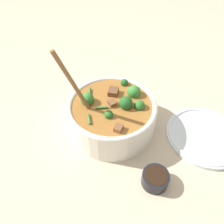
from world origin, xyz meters
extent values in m
plane|color=#C6B293|center=(0.00, 0.00, 0.00)|extent=(4.00, 4.00, 0.00)
cylinder|color=white|center=(0.00, 0.00, 0.05)|extent=(0.28, 0.28, 0.10)
torus|color=white|center=(0.00, 0.00, 0.10)|extent=(0.28, 0.28, 0.02)
cylinder|color=#9E662D|center=(0.00, 0.00, 0.07)|extent=(0.26, 0.26, 0.07)
sphere|color=#2D6B28|center=(0.05, 0.07, 0.11)|extent=(0.03, 0.03, 0.03)
cylinder|color=#6B9956|center=(0.05, 0.07, 0.09)|extent=(0.01, 0.01, 0.01)
sphere|color=#387F33|center=(-0.05, -0.06, 0.12)|extent=(0.04, 0.04, 0.04)
cylinder|color=#6B9956|center=(-0.05, -0.06, 0.09)|extent=(0.01, 0.01, 0.02)
sphere|color=#387F33|center=(-0.01, 0.08, 0.11)|extent=(0.04, 0.04, 0.04)
cylinder|color=#6B9956|center=(-0.01, 0.08, 0.08)|extent=(0.02, 0.02, 0.02)
sphere|color=#2D6B28|center=(0.04, -0.03, 0.11)|extent=(0.03, 0.03, 0.03)
cylinder|color=#6B9956|center=(0.04, -0.03, 0.09)|extent=(0.01, 0.01, 0.01)
sphere|color=#235B23|center=(0.03, 0.03, 0.12)|extent=(0.04, 0.04, 0.04)
cylinder|color=#6B9956|center=(0.03, 0.03, 0.09)|extent=(0.01, 0.01, 0.02)
sphere|color=#235B23|center=(-0.07, 0.09, 0.11)|extent=(0.03, 0.03, 0.03)
cylinder|color=#6B9956|center=(-0.07, 0.09, 0.09)|extent=(0.01, 0.01, 0.01)
cube|color=brown|center=(0.10, -0.03, 0.11)|extent=(0.03, 0.03, 0.02)
cube|color=brown|center=(-0.04, 0.03, 0.11)|extent=(0.05, 0.05, 0.03)
cube|color=brown|center=(0.00, 0.00, 0.11)|extent=(0.02, 0.02, 0.02)
cylinder|color=#3D7533|center=(0.00, -0.04, 0.11)|extent=(0.02, 0.04, 0.01)
cylinder|color=#3D7533|center=(0.02, -0.09, 0.11)|extent=(0.04, 0.02, 0.01)
cylinder|color=#3D7533|center=(-0.08, -0.04, 0.11)|extent=(0.03, 0.02, 0.01)
ellipsoid|color=brown|center=(-0.02, -0.07, 0.10)|extent=(0.04, 0.03, 0.01)
cylinder|color=brown|center=(-0.03, -0.10, 0.20)|extent=(0.04, 0.08, 0.21)
cylinder|color=black|center=(0.23, 0.01, 0.02)|extent=(0.07, 0.07, 0.04)
cylinder|color=black|center=(0.23, 0.01, 0.03)|extent=(0.06, 0.06, 0.01)
cylinder|color=white|center=(0.19, 0.24, 0.01)|extent=(0.25, 0.25, 0.01)
torus|color=white|center=(0.19, 0.24, 0.01)|extent=(0.24, 0.24, 0.01)
camera|label=1|loc=(0.42, -0.23, 0.57)|focal=35.00mm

